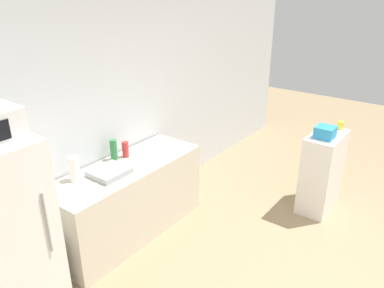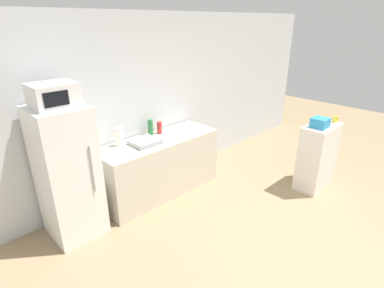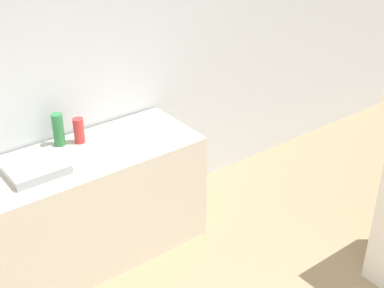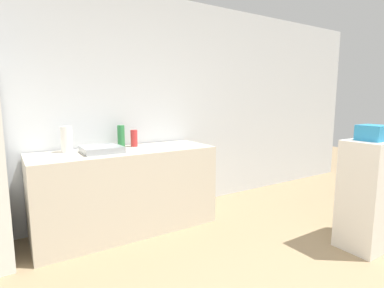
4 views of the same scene
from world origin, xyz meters
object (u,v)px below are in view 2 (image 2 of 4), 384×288
at_px(microwave, 53,95).
at_px(bottle_short, 160,128).
at_px(bottle_tall, 150,127).
at_px(refrigerator, 68,174).
at_px(basket, 320,123).
at_px(jar, 335,119).
at_px(paper_towel_roll, 119,137).

distance_m(microwave, bottle_short, 1.72).
xyz_separation_m(bottle_tall, bottle_short, (0.13, -0.05, -0.03)).
xyz_separation_m(microwave, bottle_short, (1.52, 0.18, -0.78)).
distance_m(refrigerator, bottle_tall, 1.42).
relative_size(refrigerator, bottle_short, 8.71).
height_order(microwave, bottle_tall, microwave).
height_order(bottle_short, basket, basket).
xyz_separation_m(bottle_tall, jar, (2.12, -1.87, 0.08)).
height_order(bottle_tall, paper_towel_roll, paper_towel_roll).
bearing_deg(basket, refrigerator, 152.99).
distance_m(microwave, jar, 3.93).
distance_m(bottle_tall, jar, 2.82).
distance_m(basket, jar, 0.42).
xyz_separation_m(bottle_short, paper_towel_roll, (-0.70, -0.00, 0.04)).
bearing_deg(bottle_short, paper_towel_roll, -179.84).
xyz_separation_m(microwave, bottle_tall, (1.39, 0.23, -0.76)).
height_order(refrigerator, bottle_short, refrigerator).
distance_m(bottle_tall, bottle_short, 0.14).
height_order(microwave, basket, microwave).
bearing_deg(bottle_short, bottle_tall, 158.51).
relative_size(bottle_short, basket, 0.84).
bearing_deg(paper_towel_roll, basket, -37.63).
xyz_separation_m(jar, paper_towel_roll, (-2.69, 1.81, -0.07)).
relative_size(jar, paper_towel_roll, 0.38).
relative_size(basket, paper_towel_roll, 0.85).
bearing_deg(jar, microwave, 155.06).
relative_size(microwave, jar, 4.63).
distance_m(microwave, bottle_tall, 1.60).
bearing_deg(refrigerator, jar, -24.96).
xyz_separation_m(refrigerator, paper_towel_roll, (0.82, 0.18, 0.19)).
xyz_separation_m(bottle_tall, basket, (1.71, -1.81, 0.10)).
xyz_separation_m(basket, paper_towel_roll, (-2.28, 1.76, -0.09)).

